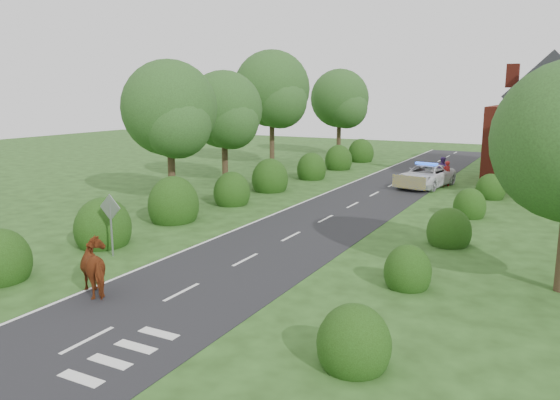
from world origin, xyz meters
The scene contains 16 objects.
ground centered at (0.00, 0.00, 0.00)m, with size 120.00×120.00×0.00m, color #233D16.
road centered at (0.00, 15.00, 0.01)m, with size 6.00×70.00×0.02m, color black.
road_markings centered at (-1.60, 12.93, 0.03)m, with size 4.96×70.00×0.01m.
hedgerow_left centered at (-6.51, 11.69, 0.75)m, with size 2.75×50.41×3.00m.
hedgerow_right centered at (6.60, 11.21, 0.55)m, with size 2.10×45.78×2.10m.
tree_left_a centered at (-9.75, 11.86, 5.34)m, with size 5.74×5.60×8.38m.
tree_left_b centered at (-11.25, 19.86, 5.04)m, with size 5.74×5.60×8.07m.
tree_left_c centered at (-12.70, 29.83, 6.53)m, with size 6.97×6.80×10.22m.
tree_left_d centered at (-10.23, 39.85, 5.64)m, with size 6.15×6.00×8.89m.
tree_right_c centered at (9.27, 37.85, 5.34)m, with size 6.15×6.00×8.58m.
road_sign centered at (-5.00, 2.00, 1.65)m, with size 1.06×0.08×2.53m.
house centered at (9.49, 30.00, 3.79)m, with size 8.00×7.40×9.17m.
cow centered at (-2.34, -1.26, 0.74)m, with size 1.11×2.10×1.49m, color #5E1F0D.
police_van centered at (2.26, 24.35, 0.78)m, with size 3.44×5.96×1.70m.
pedestrian_red centered at (3.45, 25.40, 0.89)m, with size 0.65×0.43×1.78m, color maroon.
pedestrian_purple centered at (2.75, 27.47, 0.91)m, with size 0.88×0.69×1.81m, color #4E2C79.
Camera 1 is at (10.78, -13.50, 6.45)m, focal length 35.00 mm.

